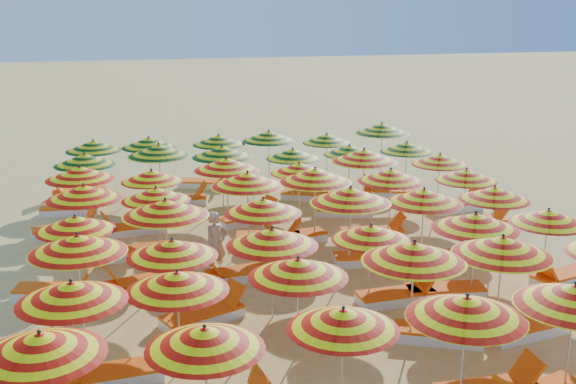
{
  "coord_description": "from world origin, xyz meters",
  "views": [
    {
      "loc": [
        -3.97,
        -16.65,
        6.41
      ],
      "look_at": [
        0.0,
        0.5,
        1.6
      ],
      "focal_mm": 45.0,
      "sensor_mm": 36.0,
      "label": 1
    }
  ],
  "objects_px": {
    "umbrella_46": "(327,139)",
    "lounger_11": "(443,291)",
    "umbrella_26": "(247,179)",
    "umbrella_43": "(149,143)",
    "lounger_18": "(67,257)",
    "umbrella_13": "(172,248)",
    "lounger_17": "(439,257)",
    "beachgoer_a": "(216,244)",
    "umbrella_25": "(156,194)",
    "umbrella_35": "(440,159)",
    "lounger_23": "(479,222)",
    "lounger_15": "(240,273)",
    "umbrella_34": "(364,156)",
    "umbrella_37": "(159,150)",
    "umbrella_0": "(40,345)",
    "lounger_27": "(346,211)",
    "umbrella_17": "(548,217)",
    "lounger_29": "(71,209)",
    "umbrella_38": "(222,152)",
    "umbrella_47": "(382,128)",
    "lounger_21": "(293,238)",
    "lounger_16": "(371,258)",
    "lounger_33": "(78,193)",
    "umbrella_14": "(272,237)",
    "lounger_24": "(66,229)",
    "lounger_14": "(143,283)",
    "umbrella_4": "(575,296)",
    "umbrella_23": "(494,194)",
    "umbrella_15": "(371,233)",
    "lounger_25": "(133,228)",
    "umbrella_2": "(343,319)",
    "umbrella_33": "(299,168)",
    "umbrella_44": "(219,140)",
    "umbrella_21": "(351,195)",
    "umbrella_1": "(205,339)",
    "umbrella_27": "(315,175)",
    "umbrella_36": "(85,160)",
    "lounger_34": "(205,183)",
    "umbrella_20": "(263,206)",
    "umbrella_31": "(152,176)",
    "umbrella_12": "(78,244)",
    "lounger_10": "(398,296)",
    "umbrella_32": "(227,164)",
    "lounger_20": "(270,237)",
    "umbrella_19": "(165,208)",
    "lounger_32": "(389,192)",
    "umbrella_39": "(293,154)",
    "lounger_7": "(441,334)",
    "lounger_22": "(374,233)",
    "umbrella_28": "(391,175)",
    "umbrella_9": "(414,252)",
    "lounger_26": "(249,218)",
    "umbrella_22": "(424,196)",
    "lounger_19": "(135,251)",
    "umbrella_42": "(93,146)",
    "lounger_28": "(457,206)",
    "umbrella_40": "(350,150)"
  },
  "relations": [
    {
      "from": "umbrella_14",
      "to": "lounger_14",
      "type": "relative_size",
      "value": 1.23
    },
    {
      "from": "umbrella_33",
      "to": "lounger_27",
      "type": "height_order",
      "value": "umbrella_33"
    },
    {
      "from": "lounger_20",
      "to": "lounger_33",
      "type": "relative_size",
      "value": 1.02
    },
    {
      "from": "umbrella_42",
      "to": "lounger_14",
      "type": "bearing_deg",
      "value": -81.84
    },
    {
      "from": "umbrella_26",
      "to": "umbrella_43",
      "type": "xyz_separation_m",
      "value": [
        -2.26,
        6.04,
        -0.11
      ]
    },
    {
      "from": "umbrella_0",
      "to": "lounger_27",
      "type": "xyz_separation_m",
      "value": [
        7.69,
        10.19,
        -1.56
      ]
    },
    {
      "from": "umbrella_13",
      "to": "lounger_26",
      "type": "bearing_deg",
      "value": 67.82
    },
    {
      "from": "umbrella_34",
      "to": "umbrella_37",
      "type": "bearing_deg",
      "value": 159.48
    },
    {
      "from": "lounger_15",
      "to": "lounger_19",
      "type": "distance_m",
      "value": 3.13
    },
    {
      "from": "umbrella_35",
      "to": "lounger_11",
      "type": "xyz_separation_m",
      "value": [
        -2.65,
        -6.16,
        -1.46
      ]
    },
    {
      "from": "umbrella_2",
      "to": "lounger_11",
      "type": "distance_m",
      "value": 5.46
    },
    {
      "from": "umbrella_28",
      "to": "umbrella_13",
      "type": "bearing_deg",
      "value": -144.08
    },
    {
      "from": "lounger_23",
      "to": "lounger_15",
      "type": "bearing_deg",
      "value": -158.39
    },
    {
      "from": "umbrella_1",
      "to": "umbrella_27",
      "type": "xyz_separation_m",
      "value": [
        3.9,
        8.35,
        0.18
      ]
    },
    {
      "from": "umbrella_44",
      "to": "umbrella_21",
      "type": "bearing_deg",
      "value": -76.27
    },
    {
      "from": "lounger_16",
      "to": "lounger_33",
      "type": "height_order",
      "value": "same"
    },
    {
      "from": "umbrella_12",
      "to": "lounger_10",
      "type": "distance_m",
      "value": 6.76
    },
    {
      "from": "umbrella_20",
      "to": "umbrella_31",
      "type": "height_order",
      "value": "umbrella_20"
    },
    {
      "from": "umbrella_14",
      "to": "umbrella_25",
      "type": "bearing_deg",
      "value": 115.93
    },
    {
      "from": "lounger_16",
      "to": "beachgoer_a",
      "type": "bearing_deg",
      "value": -173.49
    },
    {
      "from": "umbrella_25",
      "to": "umbrella_35",
      "type": "xyz_separation_m",
      "value": [
        8.58,
        2.06,
        -0.0
      ]
    },
    {
      "from": "umbrella_26",
      "to": "umbrella_32",
      "type": "xyz_separation_m",
      "value": [
        -0.25,
        2.01,
        -0.04
      ]
    },
    {
      "from": "lounger_21",
      "to": "umbrella_37",
      "type": "bearing_deg",
      "value": -64.74
    },
    {
      "from": "lounger_16",
      "to": "umbrella_43",
      "type": "bearing_deg",
      "value": 129.17
    },
    {
      "from": "umbrella_15",
      "to": "lounger_25",
      "type": "xyz_separation_m",
      "value": [
        -4.88,
        5.88,
        -1.42
      ]
    },
    {
      "from": "lounger_18",
      "to": "lounger_24",
      "type": "relative_size",
      "value": 1.01
    },
    {
      "from": "umbrella_38",
      "to": "umbrella_47",
      "type": "xyz_separation_m",
      "value": [
        6.09,
        2.38,
        0.06
      ]
    },
    {
      "from": "umbrella_46",
      "to": "lounger_14",
      "type": "distance_m",
      "value": 10.73
    },
    {
      "from": "umbrella_39",
      "to": "lounger_27",
      "type": "xyz_separation_m",
      "value": [
        1.22,
        -1.78,
        -1.43
      ]
    },
    {
      "from": "umbrella_12",
      "to": "lounger_22",
      "type": "bearing_deg",
      "value": 27.82
    },
    {
      "from": "umbrella_31",
      "to": "umbrella_37",
      "type": "xyz_separation_m",
      "value": [
        0.33,
        2.3,
        0.23
      ]
    },
    {
      "from": "umbrella_46",
      "to": "lounger_11",
      "type": "height_order",
      "value": "umbrella_46"
    },
    {
      "from": "umbrella_38",
      "to": "lounger_7",
      "type": "distance_m",
      "value": 10.54
    },
    {
      "from": "umbrella_20",
      "to": "lounger_27",
      "type": "height_order",
      "value": "umbrella_20"
    },
    {
      "from": "lounger_18",
      "to": "umbrella_46",
      "type": "bearing_deg",
      "value": 57.42
    },
    {
      "from": "umbrella_43",
      "to": "lounger_29",
      "type": "relative_size",
      "value": 1.35
    },
    {
      "from": "umbrella_4",
      "to": "umbrella_23",
      "type": "xyz_separation_m",
      "value": [
        2.06,
        6.36,
        -0.15
      ]
    },
    {
      "from": "umbrella_40",
      "to": "lounger_11",
      "type": "distance_m",
      "value": 8.38
    },
    {
      "from": "lounger_15",
      "to": "lounger_22",
      "type": "bearing_deg",
      "value": -161.29
    },
    {
      "from": "umbrella_36",
      "to": "lounger_34",
      "type": "height_order",
      "value": "umbrella_36"
    },
    {
      "from": "umbrella_13",
      "to": "lounger_28",
      "type": "relative_size",
      "value": 1.3
    },
    {
      "from": "lounger_18",
      "to": "beachgoer_a",
      "type": "height_order",
      "value": "beachgoer_a"
    },
    {
      "from": "umbrella_19",
      "to": "lounger_32",
      "type": "xyz_separation_m",
      "value": [
        7.58,
        5.9,
        -1.67
      ]
    },
    {
      "from": "umbrella_13",
      "to": "lounger_32",
      "type": "relative_size",
      "value": 1.29
    },
    {
      "from": "lounger_17",
      "to": "beachgoer_a",
      "type": "distance_m",
      "value": 5.52
    },
    {
      "from": "lounger_7",
      "to": "umbrella_9",
      "type": "bearing_deg",
      "value": -163.01
    },
    {
      "from": "umbrella_14",
      "to": "lounger_29",
      "type": "height_order",
      "value": "umbrella_14"
    },
    {
      "from": "umbrella_17",
      "to": "umbrella_46",
      "type": "xyz_separation_m",
      "value": [
        -2.29,
        10.02,
        -0.01
      ]
    },
    {
      "from": "umbrella_13",
      "to": "lounger_17",
      "type": "distance_m",
      "value": 7.13
    },
    {
      "from": "umbrella_22",
      "to": "lounger_15",
      "type": "bearing_deg",
      "value": 178.83
    }
  ]
}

